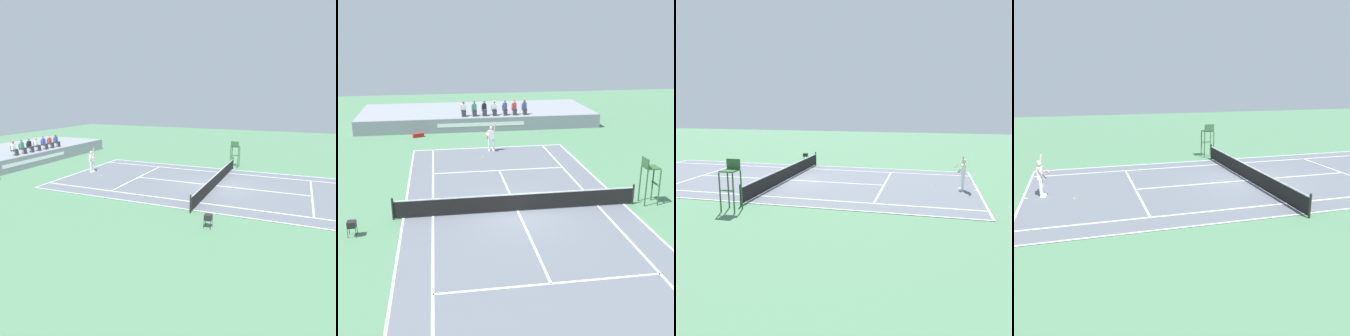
# 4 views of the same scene
# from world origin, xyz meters

# --- Properties ---
(ground_plane) EXTENTS (80.00, 80.00, 0.00)m
(ground_plane) POSITION_xyz_m (0.00, 0.00, 0.00)
(ground_plane) COLOR #4C7A56
(court) EXTENTS (11.08, 23.88, 0.03)m
(court) POSITION_xyz_m (0.00, 0.00, 0.01)
(court) COLOR slate
(court) RESTS_ON ground
(net) EXTENTS (11.98, 0.10, 1.07)m
(net) POSITION_xyz_m (0.00, 0.00, 0.52)
(net) COLOR black
(net) RESTS_ON ground
(tennis_player) EXTENTS (0.77, 0.62, 2.08)m
(tennis_player) POSITION_xyz_m (0.08, 10.99, 0.99)
(tennis_player) COLOR white
(tennis_player) RESTS_ON ground
(tennis_ball) EXTENTS (0.07, 0.07, 0.07)m
(tennis_ball) POSITION_xyz_m (-0.73, 9.47, 0.03)
(tennis_ball) COLOR #D1E533
(tennis_ball) RESTS_ON ground
(umpire_chair) EXTENTS (0.77, 0.77, 2.44)m
(umpire_chair) POSITION_xyz_m (6.71, 0.00, 1.56)
(umpire_chair) COLOR #2D562D
(umpire_chair) RESTS_ON ground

